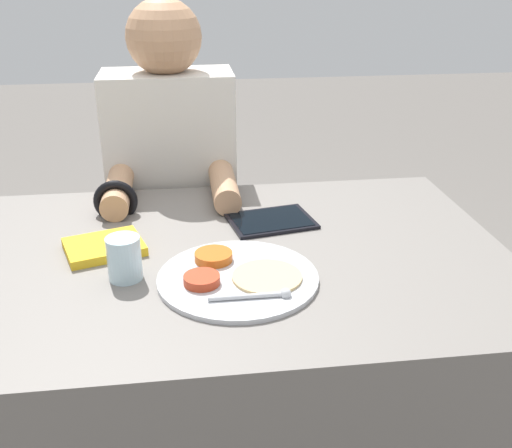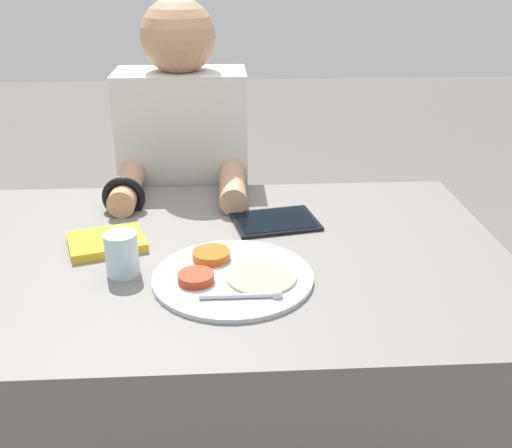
# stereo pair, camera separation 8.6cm
# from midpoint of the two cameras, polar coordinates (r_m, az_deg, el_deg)

# --- Properties ---
(dining_table) EXTENTS (1.29, 0.83, 0.76)m
(dining_table) POSITION_cam_midpoint_polar(r_m,az_deg,el_deg) (1.53, -5.07, -15.65)
(dining_table) COLOR slate
(dining_table) RESTS_ON ground_plane
(thali_tray) EXTENTS (0.33, 0.33, 0.03)m
(thali_tray) POSITION_cam_midpoint_polar(r_m,az_deg,el_deg) (1.21, -3.92, -5.04)
(thali_tray) COLOR #B7BABF
(thali_tray) RESTS_ON dining_table
(red_notebook) EXTENTS (0.20, 0.17, 0.02)m
(red_notebook) POSITION_cam_midpoint_polar(r_m,az_deg,el_deg) (1.37, -16.00, -2.19)
(red_notebook) COLOR silver
(red_notebook) RESTS_ON dining_table
(tablet_device) EXTENTS (0.22, 0.18, 0.01)m
(tablet_device) POSITION_cam_midpoint_polar(r_m,az_deg,el_deg) (1.46, -0.25, 0.29)
(tablet_device) COLOR black
(tablet_device) RESTS_ON dining_table
(person_diner) EXTENTS (0.38, 0.45, 1.26)m
(person_diner) POSITION_cam_midpoint_polar(r_m,az_deg,el_deg) (1.87, -9.04, 0.12)
(person_diner) COLOR black
(person_diner) RESTS_ON ground_plane
(drinking_glass) EXTENTS (0.07, 0.07, 0.09)m
(drinking_glass) POSITION_cam_midpoint_polar(r_m,az_deg,el_deg) (1.23, -14.40, -3.22)
(drinking_glass) COLOR silver
(drinking_glass) RESTS_ON dining_table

